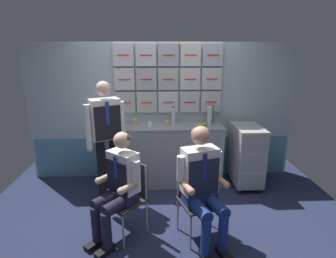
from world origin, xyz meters
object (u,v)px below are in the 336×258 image
Objects in this scene: crew_member_standing at (106,133)px; water_bottle_tall at (173,115)px; folding_chair_left at (130,191)px; crew_member_left at (118,184)px; crew_member_right at (203,181)px; espresso_cup_small at (150,124)px; folding_chair_right at (196,191)px; service_trolley at (246,154)px; snack_banana at (202,125)px.

crew_member_standing reaches higher than water_bottle_tall.
crew_member_left reaches higher than folding_chair_left.
crew_member_right is 1.45m from espresso_cup_small.
crew_member_left is 0.87m from folding_chair_right.
crew_member_left is 1.31m from espresso_cup_small.
crew_member_right is at bearing -72.55° from folding_chair_right.
folding_chair_right is 0.64× the size of crew_member_right.
crew_member_left is at bearing 174.99° from crew_member_right.
crew_member_standing is at bearing -169.67° from service_trolley.
crew_member_right is 1.36m from snack_banana.
crew_member_standing reaches higher than folding_chair_right.
water_bottle_tall is at bearing 96.73° from folding_chair_right.
water_bottle_tall is at bearing 164.87° from service_trolley.
service_trolley is at bearing 54.35° from crew_member_right.
folding_chair_left is at bearing -131.54° from snack_banana.
service_trolley reaches higher than folding_chair_right.
folding_chair_left is 10.84× the size of espresso_cup_small.
crew_member_standing is (-0.35, 0.67, 0.48)m from folding_chair_left.
crew_member_right reaches higher than folding_chair_left.
espresso_cup_small is (0.33, 1.23, 0.32)m from crew_member_left.
service_trolley reaches higher than folding_chair_left.
folding_chair_right is (-0.93, -1.09, 0.00)m from service_trolley.
folding_chair_right is 4.81× the size of snack_banana.
crew_member_standing is at bearing 146.50° from folding_chair_right.
folding_chair_left is 3.21× the size of water_bottle_tall.
folding_chair_left is 1.00× the size of folding_chair_right.
crew_member_left is 0.94× the size of crew_member_right.
folding_chair_left is 1.57m from snack_banana.
crew_member_left is 4.70× the size of water_bottle_tall.
crew_member_right is 7.46× the size of snack_banana.
folding_chair_left is 1.22m from espresso_cup_small.
crew_member_right is 16.81× the size of espresso_cup_small.
folding_chair_right is at bearing 4.77° from crew_member_left.
service_trolley is 0.82m from snack_banana.
crew_member_left is 1.66m from water_bottle_tall.
crew_member_left reaches higher than service_trolley.
crew_member_left is at bearing -131.26° from folding_chair_left.
crew_member_right is (0.90, -0.08, 0.05)m from crew_member_left.
snack_banana is (1.34, 0.45, -0.03)m from crew_member_standing.
snack_banana is (0.20, 1.32, 0.25)m from crew_member_right.
crew_member_left is 7.04× the size of snack_banana.
espresso_cup_small is 0.78m from snack_banana.
snack_banana is at bearing 48.46° from folding_chair_left.
crew_member_standing is 6.43× the size of water_bottle_tall.
crew_member_right is at bearing -82.19° from water_bottle_tall.
water_bottle_tall reaches higher than espresso_cup_small.
folding_chair_left is 0.50× the size of crew_member_standing.
folding_chair_right is 1.50m from water_bottle_tall.
crew_member_right is at bearing -37.46° from crew_member_standing.
espresso_cup_small reaches higher than service_trolley.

